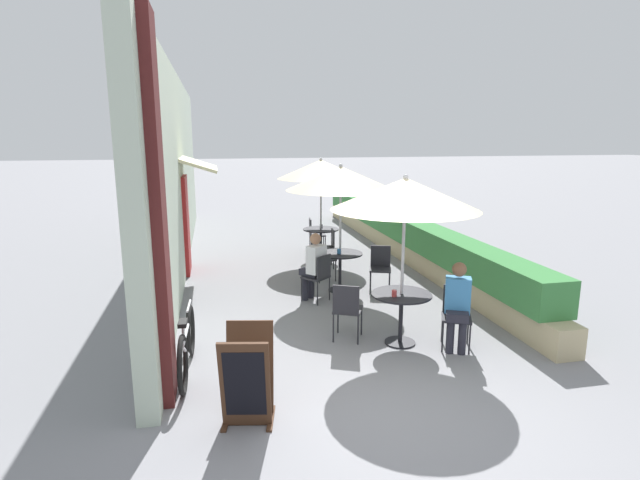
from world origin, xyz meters
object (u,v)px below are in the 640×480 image
(patio_table_near, at_px, (401,306))
(patio_table_far, at_px, (321,236))
(menu_board, at_px, (248,377))
(patio_umbrella_near, at_px, (405,194))
(seated_patron_near_right, at_px, (458,303))
(cafe_chair_mid_left, at_px, (321,256))
(cafe_chair_near_right, at_px, (456,311))
(bicycle_leaning, at_px, (187,345))
(cafe_chair_mid_back, at_px, (380,265))
(patio_table_mid, at_px, (340,262))
(coffee_cup_mid, at_px, (339,251))
(patio_umbrella_far, at_px, (321,169))
(cafe_chair_far_right, at_px, (315,232))
(seated_patron_mid_right, at_px, (314,264))
(coffee_cup_near, at_px, (394,293))
(cafe_chair_far_left, at_px, (328,245))
(cafe_chair_near_left, at_px, (347,307))
(cafe_chair_mid_right, at_px, (319,274))
(coffee_cup_far, at_px, (321,226))
(patio_umbrella_mid, at_px, (341,178))

(patio_table_near, xyz_separation_m, patio_table_far, (-0.07, 5.11, 0.00))
(menu_board, bearing_deg, patio_umbrella_near, 45.17)
(seated_patron_near_right, distance_m, cafe_chair_mid_left, 3.87)
(cafe_chair_near_right, height_order, menu_board, menu_board)
(menu_board, bearing_deg, bicycle_leaning, 129.73)
(seated_patron_near_right, xyz_separation_m, cafe_chair_mid_back, (-0.17, 2.78, -0.17))
(patio_table_mid, relative_size, patio_table_far, 1.00)
(patio_table_mid, relative_size, menu_board, 0.86)
(cafe_chair_mid_back, distance_m, coffee_cup_mid, 0.85)
(coffee_cup_mid, xyz_separation_m, patio_umbrella_far, (0.21, 2.57, 1.37))
(cafe_chair_far_right, bearing_deg, patio_umbrella_far, 5.68)
(seated_patron_mid_right, height_order, patio_table_far, seated_patron_mid_right)
(coffee_cup_near, xyz_separation_m, seated_patron_mid_right, (-0.69, 2.22, -0.11))
(cafe_chair_far_left, distance_m, cafe_chair_far_right, 1.54)
(cafe_chair_far_right, distance_m, bicycle_leaning, 6.82)
(cafe_chair_near_left, distance_m, cafe_chair_far_right, 5.67)
(cafe_chair_mid_left, bearing_deg, seated_patron_near_right, 6.30)
(coffee_cup_mid, distance_m, patio_umbrella_far, 2.92)
(cafe_chair_near_right, height_order, cafe_chair_mid_back, same)
(patio_umbrella_near, distance_m, cafe_chair_far_left, 4.64)
(patio_table_mid, relative_size, bicycle_leaning, 0.49)
(cafe_chair_mid_left, height_order, cafe_chair_mid_right, same)
(patio_umbrella_far, xyz_separation_m, coffee_cup_far, (0.03, 0.11, -1.37))
(patio_table_near, bearing_deg, cafe_chair_far_left, 90.88)
(cafe_chair_near_left, relative_size, cafe_chair_mid_left, 1.00)
(cafe_chair_near_left, relative_size, patio_umbrella_mid, 0.36)
(cafe_chair_near_right, relative_size, seated_patron_near_right, 0.70)
(patio_table_far, bearing_deg, patio_table_mid, -93.81)
(seated_patron_near_right, height_order, cafe_chair_far_left, seated_patron_near_right)
(patio_table_mid, height_order, coffee_cup_mid, coffee_cup_mid)
(patio_table_near, bearing_deg, coffee_cup_far, 90.37)
(patio_umbrella_mid, height_order, cafe_chair_far_right, patio_umbrella_mid)
(cafe_chair_mid_back, bearing_deg, cafe_chair_far_left, -53.81)
(cafe_chair_mid_back, xyz_separation_m, patio_table_far, (-0.58, 2.69, 0.05))
(patio_umbrella_far, bearing_deg, cafe_chair_near_right, -81.57)
(cafe_chair_mid_back, bearing_deg, patio_umbrella_far, -58.52)
(patio_table_far, xyz_separation_m, patio_umbrella_far, (0.00, -0.00, 1.60))
(patio_umbrella_mid, xyz_separation_m, bicycle_leaning, (-2.73, -2.90, -1.80))
(patio_table_near, distance_m, cafe_chair_mid_right, 2.18)
(patio_table_mid, distance_m, coffee_cup_mid, 0.24)
(seated_patron_near_right, bearing_deg, patio_table_far, -57.45)
(coffee_cup_mid, bearing_deg, cafe_chair_mid_left, 102.71)
(patio_table_near, relative_size, cafe_chair_near_left, 0.98)
(patio_table_far, height_order, cafe_chair_far_right, cafe_chair_far_right)
(seated_patron_mid_right, bearing_deg, cafe_chair_far_left, 30.02)
(coffee_cup_mid, bearing_deg, bicycle_leaning, -133.43)
(patio_umbrella_mid, bearing_deg, cafe_chair_near_left, -101.94)
(cafe_chair_mid_back, bearing_deg, coffee_cup_far, -59.62)
(coffee_cup_near, bearing_deg, cafe_chair_far_left, 88.97)
(cafe_chair_mid_left, bearing_deg, patio_umbrella_mid, 5.68)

